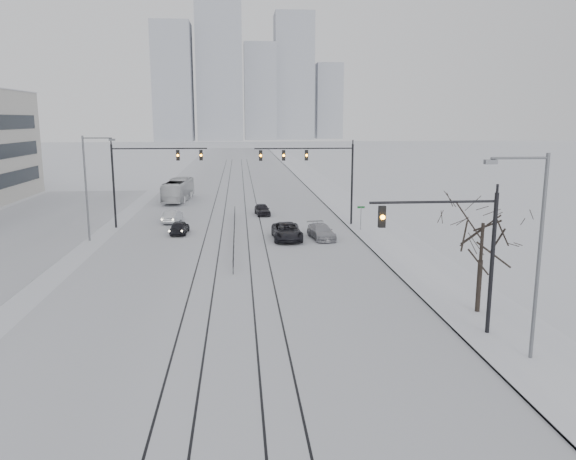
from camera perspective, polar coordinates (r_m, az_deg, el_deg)
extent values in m
plane|color=silver|center=(21.49, -6.00, -17.62)|extent=(500.00, 500.00, 0.00)
cube|color=silver|center=(79.51, -5.34, 3.66)|extent=(22.00, 260.00, 0.02)
cube|color=silver|center=(80.56, 4.32, 3.83)|extent=(5.00, 260.00, 0.16)
cube|color=gray|center=(80.20, 2.59, 3.80)|extent=(0.10, 260.00, 0.12)
cube|color=silver|center=(58.53, -25.42, -0.07)|extent=(14.00, 60.00, 0.03)
cube|color=black|center=(59.82, -7.91, 1.14)|extent=(0.10, 180.00, 0.01)
cube|color=black|center=(59.76, -6.57, 1.16)|extent=(0.10, 180.00, 0.01)
cube|color=black|center=(59.74, -4.27, 1.20)|extent=(0.10, 180.00, 0.01)
cube|color=black|center=(59.77, -2.92, 1.23)|extent=(0.10, 180.00, 0.01)
cube|color=#9B9FAA|center=(281.03, -11.61, 14.45)|extent=(18.00, 18.00, 55.00)
cube|color=#9B9FAA|center=(288.11, -6.96, 16.20)|extent=(22.00, 22.00, 72.00)
cube|color=#9B9FAA|center=(295.38, -2.86, 13.81)|extent=(16.00, 16.00, 48.00)
cube|color=#9B9FAA|center=(305.05, 0.57, 15.24)|extent=(20.00, 20.00, 64.00)
cube|color=#9B9FAA|center=(314.91, 4.14, 12.90)|extent=(14.00, 14.00, 40.00)
cylinder|color=black|center=(28.38, 20.00, -3.44)|extent=(0.20, 0.20, 7.00)
cylinder|color=black|center=(26.65, 14.57, 2.77)|extent=(6.00, 0.12, 0.12)
cube|color=black|center=(26.05, 9.52, 1.34)|extent=(0.32, 0.24, 1.00)
sphere|color=orange|center=(25.92, 9.60, 1.29)|extent=(0.22, 0.22, 0.22)
cylinder|color=black|center=(55.32, 6.51, 4.53)|extent=(0.20, 0.20, 8.00)
cylinder|color=black|center=(54.27, 1.63, 8.28)|extent=(9.50, 0.12, 0.12)
cube|color=black|center=(53.99, -2.80, 7.57)|extent=(0.32, 0.24, 1.00)
sphere|color=orange|center=(53.85, -2.79, 7.56)|extent=(0.22, 0.22, 0.22)
cube|color=black|center=(54.12, -0.45, 7.59)|extent=(0.32, 0.24, 1.00)
sphere|color=orange|center=(53.98, -0.44, 7.58)|extent=(0.22, 0.22, 0.22)
cube|color=black|center=(54.34, 1.89, 7.60)|extent=(0.32, 0.24, 1.00)
sphere|color=orange|center=(54.20, 1.90, 7.59)|extent=(0.22, 0.22, 0.22)
cylinder|color=black|center=(56.49, -17.29, 4.23)|extent=(0.20, 0.20, 8.00)
cylinder|color=black|center=(55.42, -12.91, 8.07)|extent=(9.00, 0.12, 0.12)
cube|color=black|center=(55.06, -8.83, 7.52)|extent=(0.32, 0.24, 1.00)
sphere|color=orange|center=(54.92, -8.84, 7.51)|extent=(0.22, 0.22, 0.22)
cube|color=black|center=(55.25, -11.12, 7.46)|extent=(0.32, 0.24, 1.00)
sphere|color=orange|center=(55.11, -11.14, 7.45)|extent=(0.22, 0.22, 0.22)
cylinder|color=#595B60|center=(25.83, 24.13, -2.87)|extent=(0.16, 0.16, 9.00)
cylinder|color=#595B60|center=(24.64, 22.47, 6.77)|extent=(2.40, 0.10, 0.10)
cube|color=#595B60|center=(24.12, 19.90, 6.52)|extent=(0.50, 0.25, 0.18)
cylinder|color=#595B60|center=(50.88, -19.83, 3.93)|extent=(0.16, 0.16, 9.00)
cylinder|color=#595B60|center=(50.27, -18.82, 8.84)|extent=(2.40, 0.10, 0.10)
cube|color=#595B60|center=(50.01, -17.46, 8.74)|extent=(0.50, 0.25, 0.18)
cylinder|color=black|center=(31.85, 18.81, -5.54)|extent=(0.26, 0.26, 3.00)
cylinder|color=black|center=(31.30, 19.07, -1.59)|extent=(0.18, 0.18, 2.50)
cube|color=black|center=(49.74, -5.50, 0.25)|extent=(0.06, 24.00, 0.06)
cube|color=black|center=(49.81, -5.49, -0.20)|extent=(0.06, 24.00, 0.06)
cylinder|color=#595B60|center=(52.88, 7.41, 1.13)|extent=(0.06, 0.06, 2.40)
cube|color=#0C4C19|center=(52.70, 7.44, 2.31)|extent=(0.70, 0.04, 0.18)
imported|color=black|center=(52.28, -10.97, 0.26)|extent=(1.69, 3.73, 1.24)
imported|color=#B1B5BA|center=(58.16, -11.64, 1.35)|extent=(1.86, 4.01, 1.27)
imported|color=black|center=(48.84, -0.11, -0.17)|extent=(2.50, 5.28, 1.46)
imported|color=#999AA0|center=(49.32, 3.40, -0.18)|extent=(2.38, 4.61, 1.28)
imported|color=black|center=(61.63, -2.62, 2.09)|extent=(1.83, 3.73, 1.22)
imported|color=silver|center=(73.46, -11.09, 3.98)|extent=(3.31, 10.25, 2.80)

